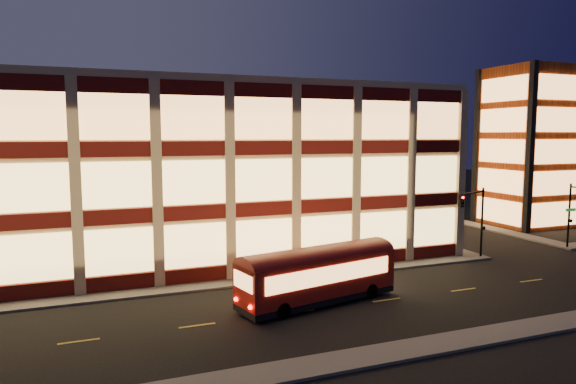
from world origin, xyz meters
name	(u,v)px	position (x,y,z in m)	size (l,w,h in m)	color
ground	(209,291)	(0.00, 0.00, 0.00)	(200.00, 200.00, 0.00)	black
sidewalk_office_south	(161,290)	(-3.00, 1.00, 0.07)	(54.00, 2.00, 0.15)	#514F4C
sidewalk_office_east	(376,226)	(23.00, 17.00, 0.07)	(2.00, 30.00, 0.15)	#514F4C
sidewalk_tower_west	(455,220)	(34.00, 17.00, 0.07)	(2.00, 30.00, 0.15)	#514F4C
sidewalk_near	(275,373)	(0.00, -13.00, 0.07)	(100.00, 2.00, 0.15)	#514F4C
office_building	(138,168)	(-2.91, 16.91, 7.25)	(50.45, 30.45, 14.50)	tan
stair_tower	(529,147)	(39.95, 11.95, 8.99)	(8.60, 8.60, 18.00)	#8C3814
traffic_signal_far	(475,212)	(22.21, 0.24, 4.11)	(3.79, 1.87, 6.00)	black
trolley_bus	(318,272)	(5.76, -4.85, 1.96)	(10.78, 4.79, 3.54)	maroon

